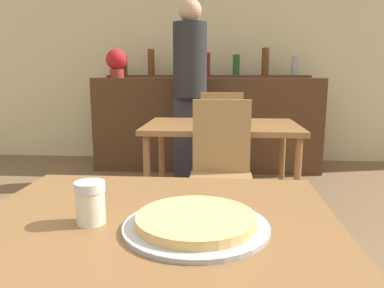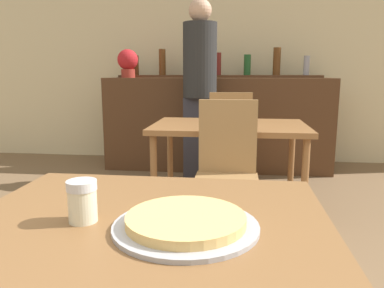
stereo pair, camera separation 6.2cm
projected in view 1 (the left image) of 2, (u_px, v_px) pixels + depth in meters
name	position (u px, v px, depth m)	size (l,w,h in m)	color
wall_back	(209.00, 51.00, 4.77)	(8.00, 0.05, 2.80)	beige
dining_table_near	(155.00, 250.00, 1.00)	(0.97, 0.82, 0.74)	brown
dining_table_far	(222.00, 134.00, 2.93)	(1.18, 0.78, 0.73)	brown
bar_counter	(207.00, 124.00, 4.44)	(2.60, 0.56, 1.07)	#4C2D19
bar_back_shelf	(206.00, 71.00, 4.46)	(2.39, 0.24, 0.34)	#4C2D19
chair_far_side_front	(221.00, 165.00, 2.40)	(0.40, 0.40, 0.96)	olive
chair_far_side_back	(221.00, 136.00, 3.49)	(0.40, 0.40, 0.96)	olive
pizza_tray	(196.00, 222.00, 0.93)	(0.36, 0.36, 0.04)	#A3A3A8
cheese_shaker	(90.00, 202.00, 0.95)	(0.08, 0.08, 0.11)	beige
person_standing	(190.00, 85.00, 3.79)	(0.34, 0.34, 1.84)	#2D2D38
potted_plant	(116.00, 62.00, 4.33)	(0.24, 0.24, 0.33)	maroon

